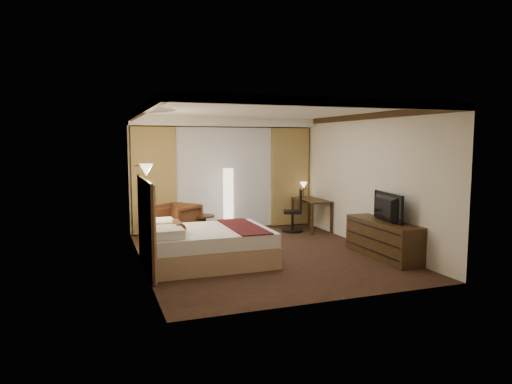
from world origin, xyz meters
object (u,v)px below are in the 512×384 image
object	(u,v)px
floor_lamp	(228,201)
office_chair	(293,210)
television	(383,204)
side_table	(204,226)
armchair	(176,220)
bed	(209,246)
desk	(311,215)
dresser	(383,239)

from	to	relation	value
floor_lamp	office_chair	bearing A→B (deg)	-13.65
office_chair	television	bearing A→B (deg)	-57.84
side_table	floor_lamp	world-z (taller)	floor_lamp
armchair	office_chair	distance (m)	2.77
bed	side_table	distance (m)	2.16
floor_lamp	desk	bearing A→B (deg)	-8.78
floor_lamp	dresser	bearing A→B (deg)	-56.98
television	bed	bearing A→B (deg)	86.67
side_table	office_chair	size ratio (longest dim) A/B	0.50
armchair	side_table	size ratio (longest dim) A/B	1.68
floor_lamp	office_chair	xyz separation A→B (m)	(1.48, -0.36, -0.25)
office_chair	dresser	bearing A→B (deg)	-57.25
armchair	bed	bearing A→B (deg)	-33.18
floor_lamp	office_chair	world-z (taller)	floor_lamp
armchair	television	bearing A→B (deg)	10.49
bed	floor_lamp	xyz separation A→B (m)	(1.08, 2.46, 0.46)
side_table	desk	distance (m)	2.67
armchair	desk	xyz separation A→B (m)	(3.29, -0.02, -0.06)
armchair	dresser	world-z (taller)	armchair
floor_lamp	desk	world-z (taller)	floor_lamp
bed	floor_lamp	size ratio (longest dim) A/B	1.38
office_chair	bed	bearing A→B (deg)	-119.39
bed	side_table	size ratio (longest dim) A/B	4.13
armchair	office_chair	world-z (taller)	office_chair
side_table	office_chair	xyz separation A→B (m)	(2.15, -0.01, 0.26)
dresser	office_chair	bearing A→B (deg)	101.56
side_table	television	size ratio (longest dim) A/B	0.48
dresser	television	size ratio (longest dim) A/B	1.67
dresser	desk	bearing A→B (deg)	91.01
armchair	television	xyz separation A→B (m)	(3.31, -2.87, 0.56)
office_chair	dresser	distance (m)	2.86
desk	office_chair	distance (m)	0.54
side_table	dresser	size ratio (longest dim) A/B	0.29
armchair	office_chair	bearing A→B (deg)	49.95
desk	dresser	xyz separation A→B (m)	(0.05, -2.85, -0.03)
bed	armchair	world-z (taller)	armchair
dresser	side_table	bearing A→B (deg)	134.09
bed	desk	bearing A→B (deg)	34.96
bed	desk	xyz separation A→B (m)	(3.08, 2.15, 0.07)
floor_lamp	office_chair	distance (m)	1.54
floor_lamp	desk	xyz separation A→B (m)	(2.00, -0.31, -0.39)
floor_lamp	television	distance (m)	3.75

